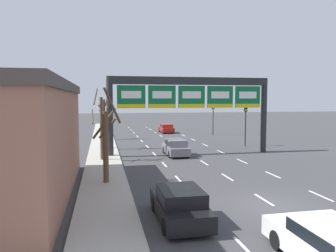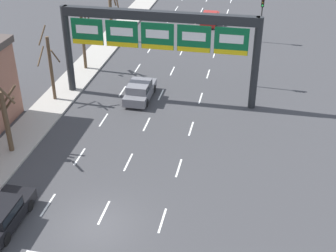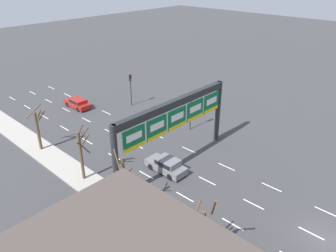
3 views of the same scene
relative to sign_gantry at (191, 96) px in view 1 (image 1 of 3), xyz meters
The scene contains 14 objects.
ground_plane 16.16m from the sign_gantry, 90.00° to the right, with size 220.00×220.00×0.00m, color #3D3D3F.
sidewalk_left 18.01m from the sign_gantry, 117.73° to the right, with size 2.80×110.00×0.15m.
lane_dashes 5.70m from the sign_gantry, 90.00° to the right, with size 6.72×67.00×0.01m.
sign_gantry is the anchor object (origin of this frame).
car_black 17.62m from the sign_gantry, 106.87° to the right, with size 1.91×4.41×1.45m.
car_red 20.84m from the sign_gantry, 85.32° to the left, with size 1.82×4.54×1.34m.
car_white 21.51m from the sign_gantry, 93.84° to the right, with size 1.93×4.70×1.45m.
car_grey 4.88m from the sign_gantry, 168.91° to the right, with size 1.83×4.34×1.50m.
traffic_light_near_gantry 17.10m from the sign_gantry, 63.68° to the left, with size 0.30×0.35×4.64m.
traffic_light_mid_block 8.54m from the sign_gantry, 28.25° to the left, with size 0.30×0.35×4.71m.
tree_bare_closest 8.73m from the sign_gantry, 167.08° to the right, with size 1.43×1.50×5.90m.
tree_bare_second 9.34m from the sign_gantry, 149.57° to the left, with size 1.48×1.65×5.63m.
tree_bare_third 12.65m from the sign_gantry, 129.52° to the right, with size 1.77×1.78×5.70m.
tree_bare_furthest 15.35m from the sign_gantry, 121.14° to the left, with size 1.78×1.89×5.05m.
Camera 1 is at (-8.08, -14.12, 5.14)m, focal length 35.00 mm.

